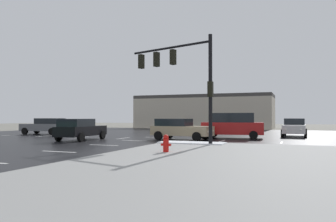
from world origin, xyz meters
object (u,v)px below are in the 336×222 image
at_px(sedan_grey, 46,126).
at_px(sedan_tan, 180,129).
at_px(fire_hydrant, 166,143).
at_px(sedan_white, 295,127).
at_px(sedan_black, 80,129).
at_px(traffic_signal_mast, 183,71).
at_px(suv_red, 232,125).

bearing_deg(sedan_grey, sedan_tan, 164.40).
bearing_deg(fire_hydrant, sedan_white, 72.10).
bearing_deg(fire_hydrant, sedan_black, 146.35).
xyz_separation_m(fire_hydrant, sedan_white, (5.44, 16.85, 0.32)).
distance_m(fire_hydrant, sedan_grey, 21.32).
relative_size(traffic_signal_mast, fire_hydrant, 8.07).
bearing_deg(sedan_tan, traffic_signal_mast, -63.49).
bearing_deg(suv_red, sedan_tan, 35.65).
distance_m(fire_hydrant, sedan_white, 17.71).
bearing_deg(sedan_black, suv_red, -62.50).
xyz_separation_m(traffic_signal_mast, sedan_tan, (-1.65, 4.16, -3.71)).
xyz_separation_m(fire_hydrant, suv_red, (0.80, 12.42, 0.55)).
bearing_deg(sedan_tan, sedan_grey, 175.18).
relative_size(traffic_signal_mast, sedan_black, 1.38).
distance_m(traffic_signal_mast, sedan_tan, 5.81).
distance_m(sedan_white, sedan_black, 18.17).
height_order(traffic_signal_mast, sedan_grey, traffic_signal_mast).
xyz_separation_m(sedan_grey, sedan_black, (8.42, -5.76, 0.00)).
relative_size(sedan_tan, sedan_white, 1.01).
xyz_separation_m(sedan_tan, sedan_black, (-6.65, -3.19, 0.00)).
bearing_deg(traffic_signal_mast, suv_red, -87.27).
distance_m(sedan_tan, suv_red, 4.59).
height_order(traffic_signal_mast, sedan_tan, traffic_signal_mast).
distance_m(traffic_signal_mast, sedan_white, 13.80).
bearing_deg(fire_hydrant, sedan_grey, 146.00).
relative_size(fire_hydrant, sedan_black, 0.17).
height_order(fire_hydrant, sedan_white, sedan_white).
height_order(sedan_grey, sedan_black, same).
relative_size(traffic_signal_mast, sedan_white, 1.40).
bearing_deg(sedan_white, sedan_tan, -45.05).
bearing_deg(sedan_grey, suv_red, 175.62).
bearing_deg(sedan_white, sedan_black, -52.01).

